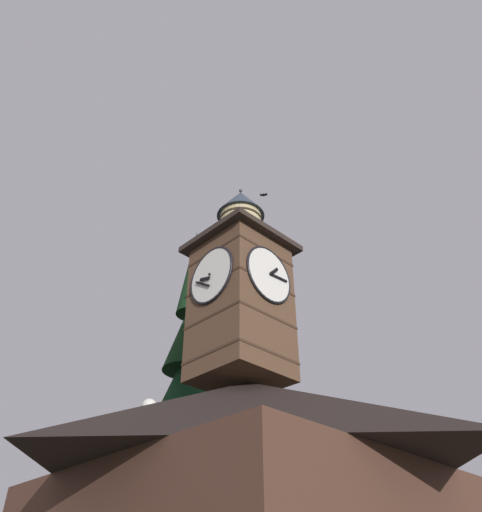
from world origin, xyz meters
name	(u,v)px	position (x,y,z in m)	size (l,w,h in m)	color
building_main	(249,505)	(1.56, -1.50, 4.26)	(11.41, 12.24, 8.30)	#4D2F23
clock_tower	(241,290)	(1.73, -1.69, 12.21)	(3.79, 3.79, 9.39)	brown
pine_tree_behind	(184,446)	(-0.33, -7.44, 7.47)	(5.24, 5.24, 19.39)	#473323
moon	(149,406)	(-14.92, -32.34, 18.42)	(1.56, 1.56, 1.56)	silver
flying_bird_high	(264,195)	(-3.54, -5.07, 22.72)	(0.42, 0.48, 0.14)	black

